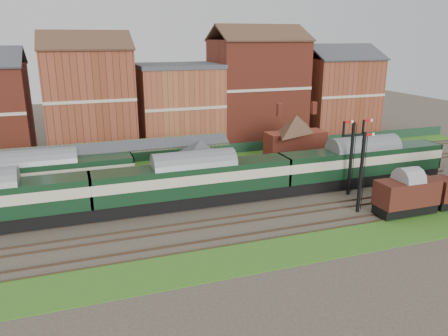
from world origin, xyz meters
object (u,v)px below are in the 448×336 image
object	(u,v)px
signal_box	(200,165)
goods_van_a	(406,194)
semaphore_bracket	(352,153)
platform_railcar	(38,177)
dmu_train	(194,180)

from	to	relation	value
signal_box	goods_van_a	size ratio (longest dim) A/B	1.00
signal_box	semaphore_bracket	xyz separation A→B (m)	(15.04, -5.75, 1.44)
signal_box	platform_railcar	distance (m)	16.83
semaphore_bracket	dmu_train	bearing A→B (deg)	171.46
signal_box	dmu_train	distance (m)	3.66
signal_box	platform_railcar	bearing A→B (deg)	168.86
signal_box	dmu_train	world-z (taller)	signal_box
dmu_train	platform_railcar	xyz separation A→B (m)	(-14.89, 6.50, -0.07)
dmu_train	goods_van_a	world-z (taller)	dmu_train
platform_railcar	goods_van_a	size ratio (longest dim) A/B	3.26
goods_van_a	platform_railcar	bearing A→B (deg)	155.11
semaphore_bracket	platform_railcar	distance (m)	32.86
signal_box	semaphore_bracket	size ratio (longest dim) A/B	0.73
signal_box	dmu_train	xyz separation A→B (m)	(-1.61, -3.25, -0.51)
signal_box	platform_railcar	xyz separation A→B (m)	(-16.50, 3.25, -0.58)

